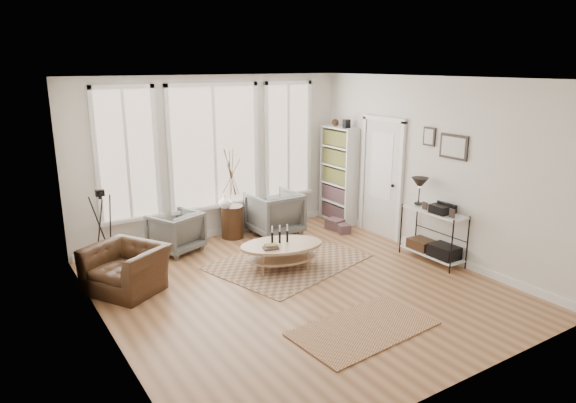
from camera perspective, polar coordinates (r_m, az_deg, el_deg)
room at (r=6.99m, az=1.29°, el=1.34°), size 5.50×5.54×2.90m
bay_window at (r=9.25m, az=-8.16°, el=5.75°), size 4.14×0.12×2.24m
door at (r=9.47m, az=10.36°, el=2.88°), size 0.09×1.06×2.22m
bookcase at (r=10.22m, az=5.68°, el=2.99°), size 0.31×0.85×2.06m
low_shelf at (r=8.52m, az=15.81°, el=-3.09°), size 0.38×1.08×1.30m
wall_art at (r=8.38m, az=17.25°, el=6.12°), size 0.04×0.88×0.44m
rug_main at (r=8.30m, az=0.06°, el=-6.70°), size 2.69×2.30×0.01m
rug_runner at (r=6.41m, az=8.38°, el=-13.75°), size 1.80×1.09×0.01m
coffee_table at (r=7.94m, az=-0.76°, el=-5.34°), size 1.44×1.10×0.59m
armchair_left at (r=8.86m, az=-12.37°, el=-3.31°), size 0.96×0.97×0.68m
armchair_right at (r=9.52m, az=-1.51°, el=-1.30°), size 0.87×0.89×0.80m
side_table at (r=9.26m, az=-6.27°, el=0.73°), size 0.40×0.40×1.67m
vase at (r=9.17m, az=-7.01°, el=-0.01°), size 0.26×0.26×0.24m
accent_chair at (r=7.55m, az=-17.56°, el=-7.13°), size 1.30×1.26×0.64m
tripod_camera at (r=8.25m, az=-19.78°, el=-3.45°), size 0.45×0.45×1.28m
book_stack_near at (r=9.90m, az=5.23°, el=-2.52°), size 0.31×0.36×0.20m
book_stack_far at (r=9.71m, az=6.18°, el=-3.01°), size 0.27×0.31×0.17m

